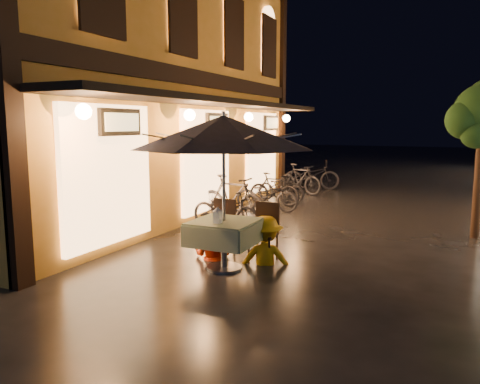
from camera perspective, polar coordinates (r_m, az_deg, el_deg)
The scene contains 16 objects.
ground at distance 6.53m, azimuth 5.91°, elevation -12.09°, with size 90.00×90.00×0.00m, color black.
west_building at distance 12.53m, azimuth -13.71°, elevation 14.66°, with size 5.90×11.40×7.40m.
cafe_table at distance 7.34m, azimuth -1.96°, elevation -4.97°, with size 0.99×0.99×0.78m.
patio_umbrella at distance 7.14m, azimuth -2.03°, elevation 7.32°, with size 2.81×2.81×2.46m.
cafe_chair_left at distance 8.17m, azimuth -2.16°, elevation -3.96°, with size 0.42×0.42×0.97m.
cafe_chair_right at distance 7.84m, azimuth 3.08°, elevation -4.47°, with size 0.42×0.42×0.97m.
table_lantern at distance 7.08m, azimuth -2.74°, elevation -2.72°, with size 0.16×0.16×0.25m.
person_orange at distance 7.95m, azimuth -3.34°, elevation -2.92°, with size 0.70×0.55×1.45m, color #BC2606.
person_yellow at distance 7.63m, azimuth 3.15°, elevation -3.10°, with size 0.99×0.57×1.53m, color #FFB20D.
bicycle_0 at distance 10.06m, azimuth -1.73°, elevation -2.17°, with size 0.59×1.69×0.89m, color black.
bicycle_1 at distance 10.89m, azimuth -1.00°, elevation -0.80°, with size 0.52×1.83×1.10m, color black.
bicycle_2 at distance 12.23m, azimuth 3.27°, elevation -0.34°, with size 0.58×1.66×0.87m, color black.
bicycle_3 at distance 13.18m, azimuth 4.16°, elevation 0.36°, with size 0.43×1.52×0.92m, color black.
bicycle_4 at distance 13.80m, azimuth 4.99°, elevation 0.52°, with size 0.55×1.57×0.83m, color black.
bicycle_5 at distance 15.33m, azimuth 7.30°, elevation 1.56°, with size 0.46×1.64×0.99m, color black.
bicycle_6 at distance 16.52m, azimuth 8.68°, elevation 2.06°, with size 0.67×1.92×1.01m, color black.
Camera 1 is at (1.94, -5.81, 2.27)m, focal length 35.00 mm.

